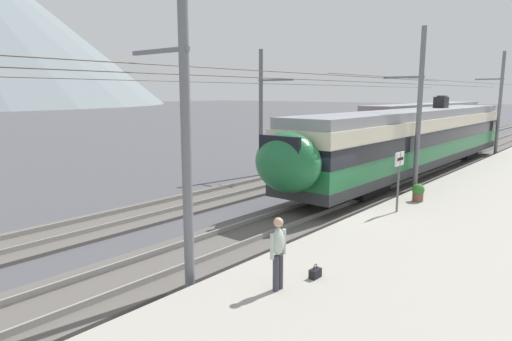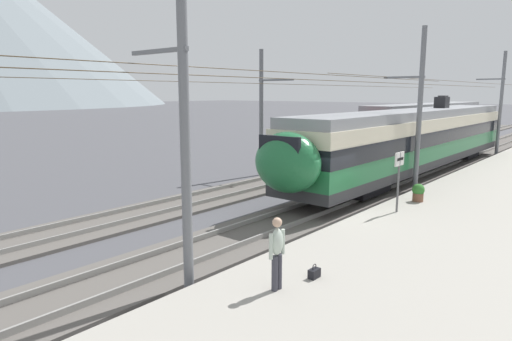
{
  "view_description": "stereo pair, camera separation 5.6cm",
  "coord_description": "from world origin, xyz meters",
  "px_view_note": "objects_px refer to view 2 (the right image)",
  "views": [
    {
      "loc": [
        -14.23,
        -8.32,
        4.79
      ],
      "look_at": [
        -0.33,
        3.39,
        1.63
      ],
      "focal_mm": 31.3,
      "sensor_mm": 36.0,
      "label": 1
    },
    {
      "loc": [
        -14.2,
        -8.36,
        4.79
      ],
      "look_at": [
        -0.33,
        3.39,
        1.63
      ],
      "focal_mm": 31.3,
      "sensor_mm": 36.0,
      "label": 2
    }
  ],
  "objects_px": {
    "train_near_platform": "(414,138)",
    "catenary_mast_east": "(499,102)",
    "handbag_beside_passenger": "(314,273)",
    "potted_plant_platform_edge": "(418,192)",
    "passenger_walking": "(277,250)",
    "platform_sign": "(399,168)",
    "catenary_mast_mid": "(417,109)",
    "catenary_mast_west": "(181,115)",
    "catenary_mast_far_side": "(264,110)",
    "train_far_track": "(427,122)"
  },
  "relations": [
    {
      "from": "train_near_platform",
      "to": "platform_sign",
      "type": "xyz_separation_m",
      "value": [
        -9.61,
        -3.12,
        -0.18
      ]
    },
    {
      "from": "platform_sign",
      "to": "train_near_platform",
      "type": "bearing_deg",
      "value": 17.96
    },
    {
      "from": "platform_sign",
      "to": "passenger_walking",
      "type": "distance_m",
      "value": 8.29
    },
    {
      "from": "catenary_mast_far_side",
      "to": "catenary_mast_west",
      "type": "bearing_deg",
      "value": -147.58
    },
    {
      "from": "catenary_mast_mid",
      "to": "platform_sign",
      "type": "height_order",
      "value": "catenary_mast_mid"
    },
    {
      "from": "catenary_mast_east",
      "to": "passenger_walking",
      "type": "xyz_separation_m",
      "value": [
        -30.26,
        -2.19,
        -2.76
      ]
    },
    {
      "from": "train_near_platform",
      "to": "catenary_mast_mid",
      "type": "xyz_separation_m",
      "value": [
        -4.11,
        -1.59,
        1.84
      ]
    },
    {
      "from": "catenary_mast_west",
      "to": "platform_sign",
      "type": "distance_m",
      "value": 9.44
    },
    {
      "from": "train_far_track",
      "to": "platform_sign",
      "type": "relative_size",
      "value": 10.81
    },
    {
      "from": "train_far_track",
      "to": "potted_plant_platform_edge",
      "type": "relative_size",
      "value": 33.01
    },
    {
      "from": "train_far_track",
      "to": "handbag_beside_passenger",
      "type": "xyz_separation_m",
      "value": [
        -32.47,
        -8.97,
        -1.71
      ]
    },
    {
      "from": "catenary_mast_west",
      "to": "platform_sign",
      "type": "bearing_deg",
      "value": -9.51
    },
    {
      "from": "train_near_platform",
      "to": "platform_sign",
      "type": "distance_m",
      "value": 10.1
    },
    {
      "from": "catenary_mast_east",
      "to": "passenger_walking",
      "type": "height_order",
      "value": "catenary_mast_east"
    },
    {
      "from": "catenary_mast_far_side",
      "to": "potted_plant_platform_edge",
      "type": "relative_size",
      "value": 59.72
    },
    {
      "from": "catenary_mast_mid",
      "to": "potted_plant_platform_edge",
      "type": "xyz_separation_m",
      "value": [
        -3.34,
        -1.51,
        -3.27
      ]
    },
    {
      "from": "train_far_track",
      "to": "catenary_mast_east",
      "type": "xyz_separation_m",
      "value": [
        -3.31,
        -6.49,
        1.87
      ]
    },
    {
      "from": "catenary_mast_far_side",
      "to": "train_far_track",
      "type": "bearing_deg",
      "value": -5.25
    },
    {
      "from": "catenary_mast_far_side",
      "to": "potted_plant_platform_edge",
      "type": "height_order",
      "value": "catenary_mast_far_side"
    },
    {
      "from": "passenger_walking",
      "to": "handbag_beside_passenger",
      "type": "relative_size",
      "value": 4.77
    },
    {
      "from": "catenary_mast_mid",
      "to": "catenary_mast_west",
      "type": "bearing_deg",
      "value": -179.97
    },
    {
      "from": "train_far_track",
      "to": "catenary_mast_east",
      "type": "bearing_deg",
      "value": -117.03
    },
    {
      "from": "catenary_mast_east",
      "to": "catenary_mast_far_side",
      "type": "xyz_separation_m",
      "value": [
        -17.78,
        8.43,
        -0.28
      ]
    },
    {
      "from": "catenary_mast_east",
      "to": "platform_sign",
      "type": "xyz_separation_m",
      "value": [
        -22.03,
        -1.52,
        -2.04
      ]
    },
    {
      "from": "train_near_platform",
      "to": "train_far_track",
      "type": "relative_size",
      "value": 1.07
    },
    {
      "from": "catenary_mast_far_side",
      "to": "passenger_walking",
      "type": "xyz_separation_m",
      "value": [
        -12.47,
        -10.62,
        -2.47
      ]
    },
    {
      "from": "potted_plant_platform_edge",
      "to": "platform_sign",
      "type": "bearing_deg",
      "value": -179.61
    },
    {
      "from": "train_far_track",
      "to": "catenary_mast_west",
      "type": "distance_m",
      "value": 35.05
    },
    {
      "from": "train_near_platform",
      "to": "catenary_mast_far_side",
      "type": "bearing_deg",
      "value": 128.13
    },
    {
      "from": "catenary_mast_east",
      "to": "platform_sign",
      "type": "bearing_deg",
      "value": -176.05
    },
    {
      "from": "train_near_platform",
      "to": "catenary_mast_east",
      "type": "relative_size",
      "value": 0.59
    },
    {
      "from": "passenger_walking",
      "to": "platform_sign",
      "type": "bearing_deg",
      "value": 4.62
    },
    {
      "from": "catenary_mast_west",
      "to": "platform_sign",
      "type": "height_order",
      "value": "catenary_mast_west"
    },
    {
      "from": "handbag_beside_passenger",
      "to": "potted_plant_platform_edge",
      "type": "xyz_separation_m",
      "value": [
        9.29,
        0.97,
        0.29
      ]
    },
    {
      "from": "train_near_platform",
      "to": "catenary_mast_east",
      "type": "distance_m",
      "value": 12.66
    },
    {
      "from": "train_far_track",
      "to": "handbag_beside_passenger",
      "type": "height_order",
      "value": "train_far_track"
    },
    {
      "from": "catenary_mast_far_side",
      "to": "platform_sign",
      "type": "relative_size",
      "value": 19.55
    },
    {
      "from": "train_far_track",
      "to": "catenary_mast_mid",
      "type": "xyz_separation_m",
      "value": [
        -19.84,
        -6.49,
        1.84
      ]
    },
    {
      "from": "train_far_track",
      "to": "catenary_mast_west",
      "type": "bearing_deg",
      "value": -169.3
    },
    {
      "from": "passenger_walking",
      "to": "potted_plant_platform_edge",
      "type": "bearing_deg",
      "value": 3.74
    },
    {
      "from": "catenary_mast_west",
      "to": "handbag_beside_passenger",
      "type": "distance_m",
      "value": 4.91
    },
    {
      "from": "catenary_mast_west",
      "to": "passenger_walking",
      "type": "relative_size",
      "value": 26.14
    },
    {
      "from": "platform_sign",
      "to": "handbag_beside_passenger",
      "type": "distance_m",
      "value": 7.36
    },
    {
      "from": "catenary_mast_mid",
      "to": "catenary_mast_east",
      "type": "relative_size",
      "value": 1.0
    },
    {
      "from": "train_near_platform",
      "to": "catenary_mast_mid",
      "type": "distance_m",
      "value": 4.78
    },
    {
      "from": "catenary_mast_mid",
      "to": "catenary_mast_far_side",
      "type": "relative_size",
      "value": 1.0
    },
    {
      "from": "catenary_mast_west",
      "to": "handbag_beside_passenger",
      "type": "bearing_deg",
      "value": -52.28
    },
    {
      "from": "catenary_mast_west",
      "to": "passenger_walking",
      "type": "height_order",
      "value": "catenary_mast_west"
    },
    {
      "from": "catenary_mast_west",
      "to": "catenary_mast_mid",
      "type": "xyz_separation_m",
      "value": [
        14.54,
        0.01,
        -0.23
      ]
    },
    {
      "from": "train_far_track",
      "to": "catenary_mast_east",
      "type": "height_order",
      "value": "catenary_mast_east"
    }
  ]
}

